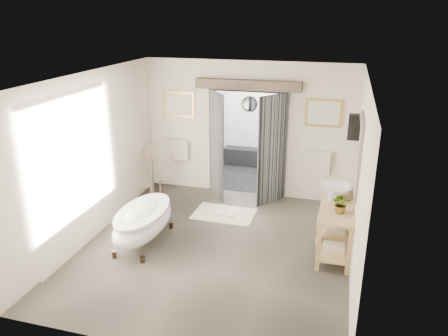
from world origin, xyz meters
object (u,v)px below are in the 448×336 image
Objects in this scene: clawfoot_tub at (143,221)px; basin at (335,191)px; rug at (224,214)px; vanity at (334,222)px.

basin is at bearing 17.07° from clawfoot_tub.
basin reaches higher than rug.
basin is at bearing -12.72° from rug.
vanity is 2.34m from rug.
clawfoot_tub is 1.08× the size of vanity.
clawfoot_tub is at bearing -126.05° from rug.
clawfoot_tub is at bearing -155.37° from basin.
basin reaches higher than vanity.
basin reaches higher than clawfoot_tub.
vanity is 0.55m from basin.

